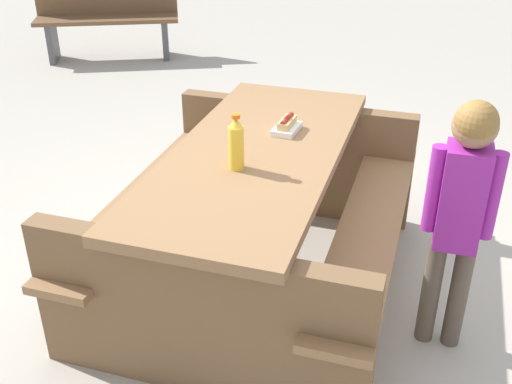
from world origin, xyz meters
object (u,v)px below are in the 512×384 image
Objects in this scene: child_in_coat at (462,198)px; hotdog_tray at (287,126)px; picnic_table at (256,206)px; park_bench_near at (107,16)px; soda_bottle at (236,144)px.

hotdog_tray is at bearing 51.58° from child_in_coat.
park_bench_near is (3.87, 2.04, 0.00)m from picnic_table.
soda_bottle is 4.55m from park_bench_near.
park_bench_near is (4.07, 1.98, -0.42)m from soda_bottle.
picnic_table is 0.47m from soda_bottle.
hotdog_tray is (0.23, -0.13, 0.34)m from picnic_table.
picnic_table is at bearing 151.18° from hotdog_tray.
park_bench_near reaches higher than picnic_table.
hotdog_tray is 0.96m from child_in_coat.
child_in_coat is at bearing -99.75° from soda_bottle.
soda_bottle is at bearing 162.25° from picnic_table.
soda_bottle is at bearing 80.25° from child_in_coat.
child_in_coat is at bearing -112.38° from picnic_table.
child_in_coat reaches higher than picnic_table.
child_in_coat reaches higher than soda_bottle.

